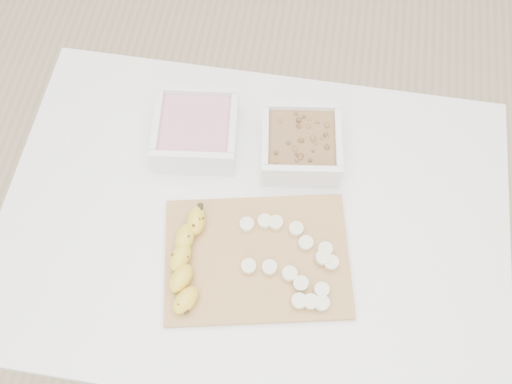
# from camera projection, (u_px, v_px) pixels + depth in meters

# --- Properties ---
(ground) EXTENTS (3.50, 3.50, 0.00)m
(ground) POSITION_uv_depth(u_px,v_px,m) (255.00, 309.00, 1.80)
(ground) COLOR #C6AD89
(ground) RESTS_ON ground
(table) EXTENTS (1.00, 0.70, 0.75)m
(table) POSITION_uv_depth(u_px,v_px,m) (254.00, 236.00, 1.21)
(table) COLOR white
(table) RESTS_ON ground
(bowl_yogurt) EXTENTS (0.18, 0.18, 0.08)m
(bowl_yogurt) POSITION_uv_depth(u_px,v_px,m) (196.00, 130.00, 1.16)
(bowl_yogurt) COLOR white
(bowl_yogurt) RESTS_ON table
(bowl_granola) EXTENTS (0.18, 0.18, 0.07)m
(bowl_granola) POSITION_uv_depth(u_px,v_px,m) (301.00, 145.00, 1.15)
(bowl_granola) COLOR white
(bowl_granola) RESTS_ON table
(cutting_board) EXTENTS (0.39, 0.31, 0.01)m
(cutting_board) POSITION_uv_depth(u_px,v_px,m) (257.00, 258.00, 1.08)
(cutting_board) COLOR tan
(cutting_board) RESTS_ON table
(banana) EXTENTS (0.08, 0.21, 0.03)m
(banana) POSITION_uv_depth(u_px,v_px,m) (187.00, 261.00, 1.05)
(banana) COLOR yellow
(banana) RESTS_ON cutting_board
(banana_slices) EXTENTS (0.20, 0.17, 0.02)m
(banana_slices) POSITION_uv_depth(u_px,v_px,m) (295.00, 262.00, 1.06)
(banana_slices) COLOR #F2E6BC
(banana_slices) RESTS_ON cutting_board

